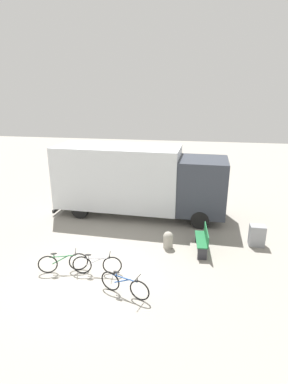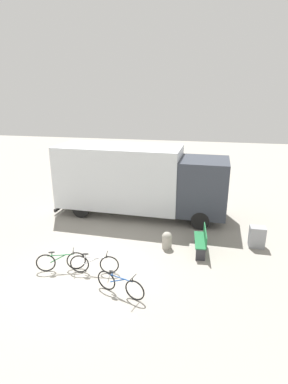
# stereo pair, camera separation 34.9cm
# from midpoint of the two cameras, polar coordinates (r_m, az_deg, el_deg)

# --- Properties ---
(ground_plane) EXTENTS (60.00, 60.00, 0.00)m
(ground_plane) POSITION_cam_midpoint_polar(r_m,az_deg,el_deg) (10.52, -11.11, -15.36)
(ground_plane) COLOR gray
(delivery_truck) EXTENTS (8.31, 2.69, 3.38)m
(delivery_truck) POSITION_cam_midpoint_polar(r_m,az_deg,el_deg) (14.52, -2.08, 2.54)
(delivery_truck) COLOR silver
(delivery_truck) RESTS_ON ground
(park_bench) EXTENTS (0.51, 1.48, 0.91)m
(park_bench) POSITION_cam_midpoint_polar(r_m,az_deg,el_deg) (11.72, 10.35, -8.80)
(park_bench) COLOR #1E6638
(park_bench) RESTS_ON ground
(bicycle_near) EXTENTS (1.57, 0.66, 0.74)m
(bicycle_near) POSITION_cam_midpoint_polar(r_m,az_deg,el_deg) (10.76, -16.08, -12.78)
(bicycle_near) COLOR black
(bicycle_near) RESTS_ON ground
(bicycle_middle) EXTENTS (1.65, 0.44, 0.74)m
(bicycle_middle) POSITION_cam_midpoint_polar(r_m,az_deg,el_deg) (10.40, -9.93, -13.45)
(bicycle_middle) COLOR black
(bicycle_middle) RESTS_ON ground
(bicycle_far) EXTENTS (1.60, 0.60, 0.74)m
(bicycle_far) POSITION_cam_midpoint_polar(r_m,az_deg,el_deg) (9.36, -4.86, -17.22)
(bicycle_far) COLOR black
(bicycle_far) RESTS_ON ground
(bollard_near_bench) EXTENTS (0.39, 0.39, 0.68)m
(bollard_near_bench) POSITION_cam_midpoint_polar(r_m,az_deg,el_deg) (11.82, 3.77, -9.01)
(bollard_near_bench) COLOR #9E998C
(bollard_near_bench) RESTS_ON ground
(utility_box) EXTENTS (0.59, 0.43, 0.85)m
(utility_box) POSITION_cam_midpoint_polar(r_m,az_deg,el_deg) (12.70, 19.97, -7.79)
(utility_box) COLOR gray
(utility_box) RESTS_ON ground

